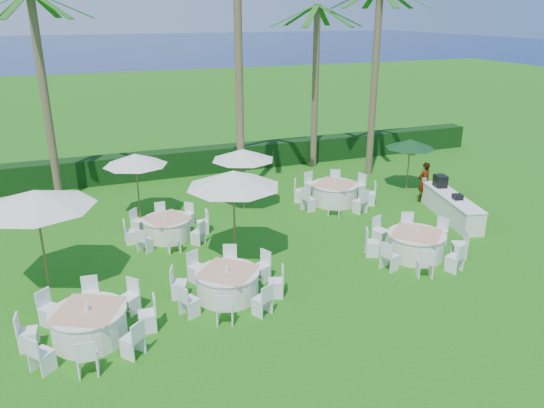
{
  "coord_description": "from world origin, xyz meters",
  "views": [
    {
      "loc": [
        -4.14,
        -12.53,
        7.48
      ],
      "look_at": [
        1.97,
        3.19,
        1.3
      ],
      "focal_mm": 35.0,
      "sensor_mm": 36.0,
      "label": 1
    }
  ],
  "objects": [
    {
      "name": "palm_e",
      "position": [
        9.2,
        8.82,
        4.73
      ],
      "size": [
        4.3,
        4.34,
        8.55
      ],
      "color": "brown",
      "rests_on": "ground"
    },
    {
      "name": "ground",
      "position": [
        0.0,
        0.0,
        0.0
      ],
      "size": [
        120.0,
        120.0,
        0.0
      ],
      "primitive_type": "plane",
      "color": "#246110",
      "rests_on": "ground"
    },
    {
      "name": "umbrella_a",
      "position": [
        -5.23,
        2.38,
        2.67
      ],
      "size": [
        3.22,
        3.22,
        2.93
      ],
      "color": "brown",
      "rests_on": "ground"
    },
    {
      "name": "banquet_table_c",
      "position": [
        5.78,
        0.25,
        0.42
      ],
      "size": [
        3.14,
        3.14,
        0.97
      ],
      "color": "white",
      "rests_on": "ground"
    },
    {
      "name": "banquet_table_a",
      "position": [
        -4.27,
        -0.77,
        0.42
      ],
      "size": [
        3.18,
        3.18,
        0.96
      ],
      "color": "white",
      "rests_on": "ground"
    },
    {
      "name": "umbrella_green",
      "position": [
        9.56,
        6.18,
        2.05
      ],
      "size": [
        2.14,
        2.14,
        2.25
      ],
      "color": "brown",
      "rests_on": "ground"
    },
    {
      "name": "umbrella_d",
      "position": [
        2.01,
        6.4,
        2.24
      ],
      "size": [
        2.47,
        2.47,
        2.45
      ],
      "color": "brown",
      "rests_on": "ground"
    },
    {
      "name": "umbrella_b",
      "position": [
        0.29,
        2.09,
        2.7
      ],
      "size": [
        2.9,
        2.9,
        2.96
      ],
      "color": "brown",
      "rests_on": "ground"
    },
    {
      "name": "buffet_table",
      "position": [
        9.08,
        2.63,
        0.48
      ],
      "size": [
        1.66,
        3.9,
        1.36
      ],
      "color": "white",
      "rests_on": "ground"
    },
    {
      "name": "palm_d",
      "position": [
        7.29,
        11.07,
        4.32
      ],
      "size": [
        4.38,
        4.22,
        7.76
      ],
      "color": "brown",
      "rests_on": "ground"
    },
    {
      "name": "banquet_table_f",
      "position": [
        5.7,
        5.69,
        0.44
      ],
      "size": [
        3.28,
        3.28,
        1.0
      ],
      "color": "white",
      "rests_on": "ground"
    },
    {
      "name": "ocean",
      "position": [
        0.0,
        102.0,
        0.0
      ],
      "size": [
        260.0,
        260.0,
        0.0
      ],
      "primitive_type": "plane",
      "color": "#061542",
      "rests_on": "ground"
    },
    {
      "name": "palm_b",
      "position": [
        -4.86,
        10.16,
        4.54
      ],
      "size": [
        4.4,
        4.12,
        8.18
      ],
      "color": "brown",
      "rests_on": "ground"
    },
    {
      "name": "banquet_table_e",
      "position": [
        -1.38,
        4.63,
        0.39
      ],
      "size": [
        2.9,
        2.9,
        0.89
      ],
      "color": "white",
      "rests_on": "ground"
    },
    {
      "name": "hedge",
      "position": [
        0.0,
        12.0,
        0.6
      ],
      "size": [
        34.0,
        1.0,
        1.2
      ],
      "primitive_type": "cube",
      "color": "black",
      "rests_on": "ground"
    },
    {
      "name": "palm_c",
      "position": [
        2.4,
        7.9,
        5.81
      ],
      "size": [
        4.36,
        4.27,
        10.67
      ],
      "color": "brown",
      "rests_on": "ground"
    },
    {
      "name": "banquet_table_b",
      "position": [
        -0.59,
        -0.02,
        0.41
      ],
      "size": [
        3.04,
        3.04,
        0.94
      ],
      "color": "white",
      "rests_on": "ground"
    },
    {
      "name": "staff_person",
      "position": [
        9.22,
        4.57,
        0.84
      ],
      "size": [
        0.66,
        0.49,
        1.67
      ],
      "primitive_type": "imported",
      "rotation": [
        0.0,
        0.0,
        3.29
      ],
      "color": "gray",
      "rests_on": "ground"
    },
    {
      "name": "umbrella_c",
      "position": [
        -2.0,
        6.95,
        2.29
      ],
      "size": [
        2.37,
        2.37,
        2.52
      ],
      "color": "brown",
      "rests_on": "ground"
    }
  ]
}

